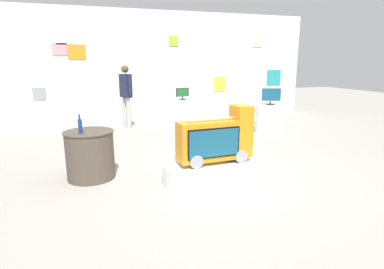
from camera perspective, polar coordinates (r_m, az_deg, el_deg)
ground_plane at (r=5.26m, az=4.69°, el=-6.94°), size 30.00×30.00×0.00m
back_wall_display at (r=10.21m, az=-6.81°, el=12.45°), size 10.54×0.13×3.39m
main_display_pedestal at (r=4.87m, az=4.09°, el=-6.78°), size 1.61×1.61×0.30m
novelty_firetruck_tv at (r=4.72m, az=4.49°, el=-1.01°), size 1.18×0.46×0.86m
display_pedestal_left_rear at (r=9.31m, az=-1.75°, el=4.23°), size 0.71×0.71×0.73m
tv_on_left_rear at (r=9.24m, az=-1.77°, el=7.59°), size 0.41×0.21×0.35m
display_pedestal_center_rear at (r=8.41m, az=14.05°, el=2.88°), size 0.73×0.73×0.73m
tv_on_center_rear at (r=8.33m, az=14.30°, el=6.96°), size 0.51×0.22×0.44m
side_table_round at (r=5.14m, az=-18.25°, el=-3.50°), size 0.77×0.77×0.76m
bottle_on_side_table at (r=4.90m, az=-19.92°, el=1.52°), size 0.06×0.06×0.29m
shopper_browsing_near_truck at (r=8.76m, az=-12.07°, el=7.68°), size 0.33×0.52×1.73m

